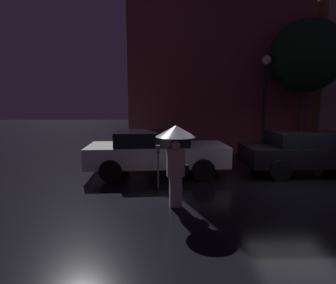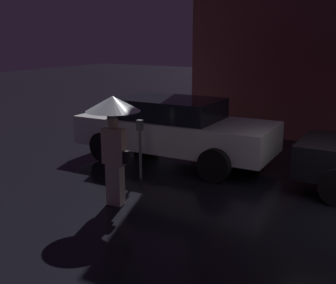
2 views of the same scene
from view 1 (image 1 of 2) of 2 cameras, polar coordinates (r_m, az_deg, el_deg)
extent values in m
plane|color=black|center=(8.80, 26.71, -8.63)|extent=(60.00, 60.00, 0.00)
cube|color=brown|center=(14.28, 10.08, 16.38)|extent=(8.60, 3.00, 8.85)
cube|color=silver|center=(9.05, -2.27, -2.69)|extent=(4.76, 1.98, 0.68)
cube|color=black|center=(8.96, -3.49, 0.91)|extent=(2.50, 1.68, 0.47)
cylinder|color=black|center=(10.09, 6.13, -3.52)|extent=(0.71, 0.22, 0.71)
cylinder|color=black|center=(8.36, 7.75, -6.12)|extent=(0.71, 0.22, 0.71)
cylinder|color=black|center=(10.13, -10.46, -3.56)|extent=(0.71, 0.22, 0.71)
cylinder|color=black|center=(8.41, -12.37, -6.16)|extent=(0.71, 0.22, 0.71)
cube|color=black|center=(10.36, 28.61, -2.46)|extent=(4.67, 1.81, 0.64)
cube|color=black|center=(10.18, 27.94, 0.60)|extent=(2.45, 1.54, 0.48)
cylinder|color=black|center=(11.87, 32.50, -3.04)|extent=(0.69, 0.22, 0.69)
cylinder|color=black|center=(10.54, 19.43, -3.48)|extent=(0.69, 0.22, 0.69)
cylinder|color=black|center=(9.04, 23.20, -5.67)|extent=(0.69, 0.22, 0.69)
cube|color=beige|center=(6.34, 1.65, -10.67)|extent=(0.30, 0.22, 0.76)
cube|color=#D1B293|center=(6.14, 1.68, -4.56)|extent=(0.43, 0.24, 0.63)
sphere|color=tan|center=(6.06, 1.70, -0.72)|extent=(0.20, 0.20, 0.20)
cylinder|color=black|center=(6.09, 1.69, -2.30)|extent=(0.02, 0.02, 0.75)
cone|color=silver|center=(6.02, 1.71, 2.40)|extent=(0.94, 0.94, 0.26)
cube|color=black|center=(6.20, 3.76, -5.96)|extent=(0.17, 0.12, 0.22)
cylinder|color=#4C5154|center=(7.63, -2.17, -6.20)|extent=(0.06, 0.06, 1.04)
cube|color=#4C5154|center=(7.49, -2.20, -1.56)|extent=(0.12, 0.10, 0.22)
cylinder|color=black|center=(12.34, 20.13, 6.09)|extent=(0.14, 0.14, 4.07)
sphere|color=#F9EAB7|center=(12.46, 20.69, 16.37)|extent=(0.39, 0.39, 0.39)
cylinder|color=#473323|center=(13.23, 27.03, 3.77)|extent=(0.20, 0.20, 3.13)
sphere|color=#143319|center=(13.35, 27.92, 16.18)|extent=(3.10, 3.10, 3.10)
camera|label=2|loc=(4.81, 84.38, 6.19)|focal=45.00mm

